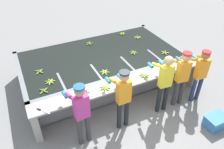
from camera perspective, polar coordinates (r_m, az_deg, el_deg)
The scene contains 22 objects.
ground_plane at distance 5.99m, azimuth 4.18°, elevation -9.60°, with size 80.00×80.00×0.00m, color gray.
wash_tank at distance 6.95m, azimuth -2.87°, elevation 2.21°, with size 4.85×2.65×0.86m.
work_ledge at distance 5.72m, azimuth 3.33°, elevation -3.78°, with size 4.85×0.45×0.86m.
worker_0 at distance 4.67m, azimuth -8.07°, elevation -9.03°, with size 0.45×0.73×1.64m.
worker_1 at distance 4.97m, azimuth 2.87°, elevation -5.25°, with size 0.41×0.72×1.65m.
worker_2 at distance 5.53m, azimuth 13.58°, elevation -1.22°, with size 0.45×0.73×1.69m.
worker_3 at distance 5.87m, azimuth 17.77°, elevation 0.13°, with size 0.47×0.74×1.65m.
worker_4 at distance 6.21m, azimuth 22.00°, elevation 0.74°, with size 0.44×0.73×1.59m.
banana_bunch_floating_0 at distance 5.50m, azimuth -17.43°, elevation -4.11°, with size 0.25×0.25×0.08m.
banana_bunch_floating_1 at distance 7.33m, azimuth -5.97°, elevation 8.06°, with size 0.28×0.27×0.08m.
banana_bunch_floating_2 at distance 6.95m, azimuth 13.62°, elevation 5.57°, with size 0.27×0.27×0.08m.
banana_bunch_floating_3 at distance 7.75m, azimuth 6.66°, elevation 9.61°, with size 0.28×0.27×0.08m.
banana_bunch_floating_4 at distance 6.21m, azimuth -18.46°, elevation 0.69°, with size 0.24×0.24×0.08m.
banana_bunch_floating_5 at distance 6.79m, azimuth 5.59°, elevation 5.71°, with size 0.28×0.28×0.08m.
banana_bunch_floating_6 at distance 7.97m, azimuth 2.68°, elevation 10.58°, with size 0.26×0.28×0.08m.
banana_bunch_floating_7 at distance 5.88m, azimuth -1.98°, elevation 0.63°, with size 0.26×0.28×0.08m.
banana_bunch_floating_8 at distance 5.76m, azimuth -15.90°, elevation -1.81°, with size 0.28×0.28×0.08m.
banana_bunch_ledge_0 at distance 5.80m, azimuth 8.41°, elevation -0.33°, with size 0.28×0.27×0.08m.
banana_bunch_ledge_1 at distance 5.34m, azimuth -1.78°, elevation -3.54°, with size 0.28×0.28×0.08m.
banana_bunch_ledge_2 at distance 5.25m, azimuth -7.23°, elevation -4.60°, with size 0.28×0.27×0.08m.
knife_0 at distance 5.02m, azimuth -17.92°, elevation -8.90°, with size 0.24×0.29×0.02m.
crate at distance 6.08m, azimuth 25.46°, elevation -11.03°, with size 0.55×0.39×0.32m.
Camera 1 is at (-2.24, -3.58, 4.25)m, focal length 35.00 mm.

